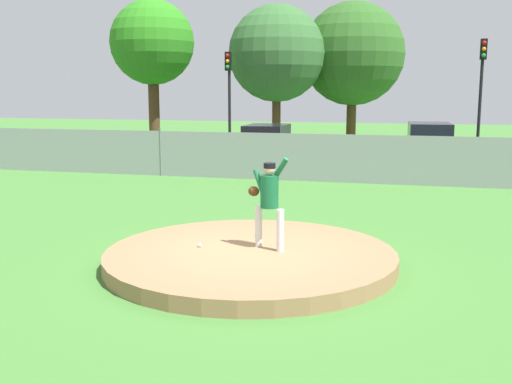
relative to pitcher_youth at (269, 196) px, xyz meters
name	(u,v)px	position (x,y,z in m)	size (l,w,h in m)	color
ground_plane	(308,204)	(-0.28, 5.79, -1.22)	(80.00, 80.00, 0.00)	#427A33
asphalt_strip	(344,166)	(-0.28, 14.29, -1.21)	(44.00, 7.00, 0.01)	#2B2B2D
pitchers_mound	(250,258)	(-0.28, -0.21, -1.08)	(5.14, 5.14, 0.27)	#99704C
pitcher_youth	(269,196)	(0.00, 0.00, 0.00)	(0.77, 0.36, 1.66)	silver
baseball	(200,245)	(-1.23, -0.21, -0.91)	(0.07, 0.07, 0.07)	white
chainlink_fence	(329,158)	(-0.28, 9.79, -0.41)	(30.22, 0.07, 1.70)	gray
parked_car_teal	(429,147)	(3.02, 14.45, -0.38)	(1.96, 4.13, 1.77)	#146066
parked_car_burgundy	(267,145)	(-3.55, 14.47, -0.45)	(1.86, 4.20, 1.60)	maroon
traffic_cone_orange	(164,151)	(-8.70, 15.59, -0.96)	(0.40, 0.40, 0.55)	orange
traffic_light_near	(229,84)	(-6.46, 18.58, 2.10)	(0.28, 0.46, 4.84)	black
traffic_light_far	(482,78)	(5.23, 18.77, 2.34)	(0.28, 0.46, 5.24)	black
tree_slender_far	(152,43)	(-11.47, 20.85, 4.28)	(4.55, 4.55, 7.83)	#4C331E
tree_tall_centre	(277,54)	(-4.68, 21.29, 3.67)	(5.03, 5.03, 7.41)	#4C331E
tree_leaning_west	(353,54)	(-1.00, 23.97, 3.73)	(5.62, 5.62, 7.78)	#4C331E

